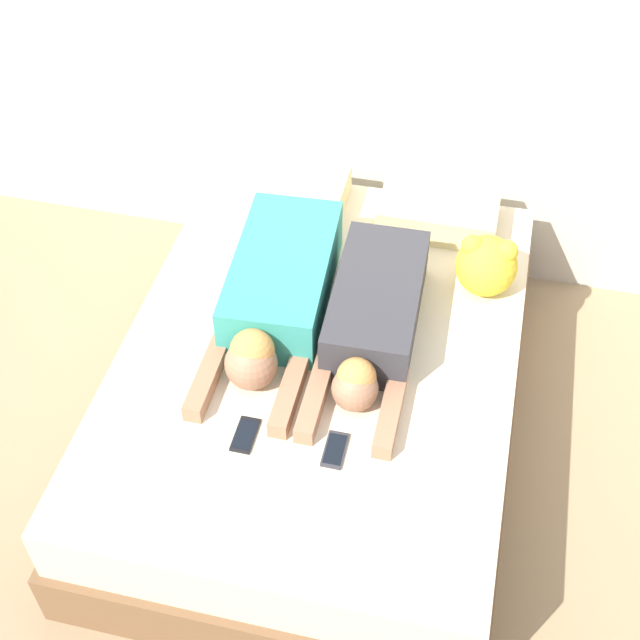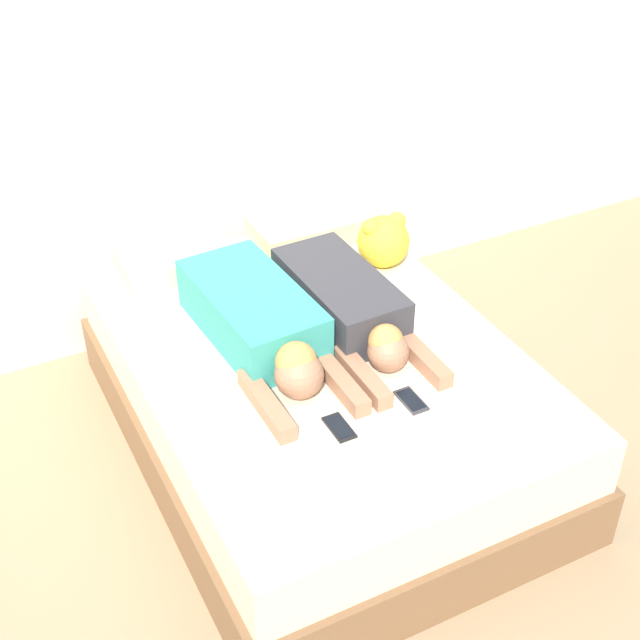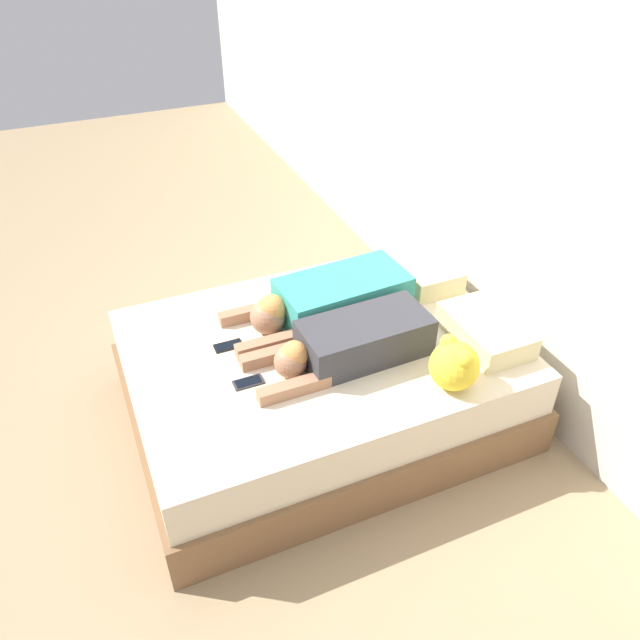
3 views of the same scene
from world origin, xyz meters
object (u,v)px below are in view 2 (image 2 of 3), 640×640
(bed, at_px, (320,399))
(cell_phone_left, at_px, (339,427))
(pillow_head_left, at_px, (175,262))
(person_right, at_px, (349,307))
(pillow_head_right, at_px, (304,230))
(person_left, at_px, (261,324))
(plush_toy, at_px, (383,240))
(cell_phone_right, at_px, (411,400))

(bed, relative_size, cell_phone_left, 13.83)
(pillow_head_left, bearing_deg, bed, -67.91)
(person_right, bearing_deg, pillow_head_right, 78.29)
(person_left, height_order, plush_toy, plush_toy)
(pillow_head_left, height_order, cell_phone_right, pillow_head_left)
(plush_toy, bearing_deg, person_left, -157.08)
(cell_phone_left, relative_size, cell_phone_right, 1.00)
(bed, bearing_deg, plush_toy, 39.06)
(pillow_head_right, xyz_separation_m, person_right, (-0.15, -0.74, 0.04))
(cell_phone_right, bearing_deg, plush_toy, 65.96)
(person_right, bearing_deg, person_left, 173.44)
(pillow_head_left, distance_m, person_left, 0.71)
(bed, height_order, pillow_head_right, pillow_head_right)
(plush_toy, bearing_deg, bed, -140.94)
(person_right, relative_size, cell_phone_right, 6.46)
(bed, height_order, plush_toy, plush_toy)
(person_right, distance_m, cell_phone_right, 0.57)
(cell_phone_right, height_order, plush_toy, plush_toy)
(person_right, bearing_deg, cell_phone_left, -121.47)
(person_left, bearing_deg, bed, -33.62)
(bed, relative_size, person_left, 1.97)
(pillow_head_left, distance_m, cell_phone_left, 1.32)
(pillow_head_left, xyz_separation_m, plush_toy, (0.92, -0.37, 0.07))
(pillow_head_left, bearing_deg, person_right, -54.80)
(bed, distance_m, plush_toy, 0.85)
(bed, distance_m, cell_phone_right, 0.57)
(person_right, height_order, cell_phone_right, person_right)
(bed, distance_m, cell_phone_left, 0.57)
(pillow_head_right, distance_m, person_left, 0.89)
(pillow_head_left, distance_m, plush_toy, 0.99)
(person_left, bearing_deg, person_right, -6.56)
(pillow_head_right, distance_m, plush_toy, 0.44)
(pillow_head_right, height_order, cell_phone_right, pillow_head_right)
(bed, distance_m, person_right, 0.43)
(person_right, relative_size, cell_phone_left, 6.46)
(bed, xyz_separation_m, plush_toy, (0.58, 0.47, 0.41))
(person_right, distance_m, plush_toy, 0.55)
(person_right, bearing_deg, bed, -153.47)
(pillow_head_right, bearing_deg, person_right, -101.71)
(bed, relative_size, pillow_head_left, 4.13)
(pillow_head_right, relative_size, plush_toy, 1.95)
(cell_phone_right, bearing_deg, cell_phone_left, -178.37)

